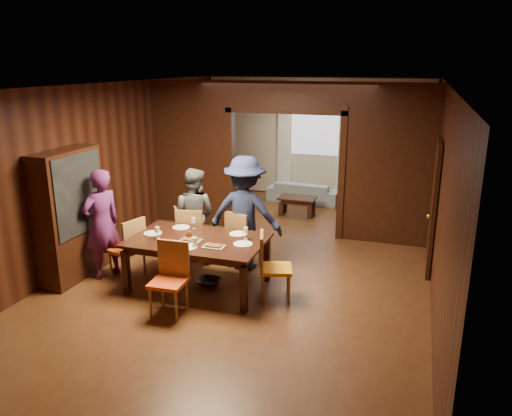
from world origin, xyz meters
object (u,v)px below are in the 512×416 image
(sofa, at_px, (304,192))
(coffee_table, at_px, (297,206))
(person_purple, at_px, (102,224))
(chair_far_l, at_px, (192,235))
(person_grey, at_px, (194,215))
(person_navy, at_px, (245,213))
(chair_left, at_px, (127,248))
(chair_far_r, at_px, (244,239))
(chair_near, at_px, (168,280))
(dining_table, at_px, (199,263))
(hutch, at_px, (70,216))
(chair_right, at_px, (276,267))

(sofa, height_order, coffee_table, sofa)
(person_purple, xyz_separation_m, chair_far_l, (1.08, 0.91, -0.37))
(person_grey, height_order, chair_far_l, person_grey)
(person_navy, distance_m, chair_left, 1.91)
(coffee_table, height_order, chair_left, chair_left)
(chair_far_r, bearing_deg, coffee_table, -72.83)
(person_navy, relative_size, chair_far_l, 1.90)
(chair_far_l, bearing_deg, chair_near, 92.69)
(dining_table, height_order, hutch, hutch)
(chair_right, distance_m, chair_far_l, 1.87)
(coffee_table, bearing_deg, sofa, 94.96)
(person_grey, distance_m, chair_far_l, 0.33)
(person_purple, bearing_deg, person_navy, 140.06)
(dining_table, relative_size, chair_far_l, 2.01)
(dining_table, distance_m, chair_left, 1.21)
(person_grey, distance_m, person_navy, 0.93)
(dining_table, bearing_deg, sofa, 85.15)
(dining_table, xyz_separation_m, chair_right, (1.19, -0.00, 0.10))
(chair_far_l, xyz_separation_m, chair_near, (0.45, -1.71, 0.00))
(chair_right, bearing_deg, sofa, -8.23)
(chair_left, relative_size, hutch, 0.48)
(sofa, height_order, dining_table, dining_table)
(person_purple, bearing_deg, chair_left, 123.59)
(coffee_table, distance_m, chair_far_l, 3.36)
(chair_near, bearing_deg, person_purple, 149.54)
(person_grey, xyz_separation_m, sofa, (0.94, 4.13, -0.54))
(person_navy, xyz_separation_m, hutch, (-2.40, -1.18, 0.08))
(chair_right, bearing_deg, chair_far_l, 46.72)
(sofa, height_order, chair_far_l, chair_far_l)
(sofa, relative_size, chair_right, 1.75)
(person_navy, height_order, chair_near, person_navy)
(sofa, height_order, chair_left, chair_left)
(dining_table, bearing_deg, hutch, -172.67)
(coffee_table, xyz_separation_m, chair_far_l, (-1.01, -3.19, 0.28))
(chair_left, xyz_separation_m, chair_right, (2.39, 0.01, 0.00))
(dining_table, height_order, chair_right, chair_right)
(person_grey, height_order, chair_right, person_grey)
(person_grey, relative_size, sofa, 0.93)
(chair_far_l, bearing_deg, hutch, 23.78)
(coffee_table, bearing_deg, dining_table, -97.44)
(chair_far_r, bearing_deg, hutch, 46.05)
(chair_near, bearing_deg, sofa, 82.78)
(person_grey, xyz_separation_m, person_navy, (0.92, -0.04, 0.13))
(person_navy, xyz_separation_m, chair_far_r, (-0.02, 0.00, -0.44))
(person_navy, bearing_deg, coffee_table, -94.52)
(chair_far_l, distance_m, chair_near, 1.77)
(person_navy, bearing_deg, person_purple, 24.54)
(dining_table, xyz_separation_m, chair_near, (-0.03, -0.88, 0.10))
(dining_table, bearing_deg, chair_left, -179.39)
(person_purple, height_order, chair_far_l, person_purple)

